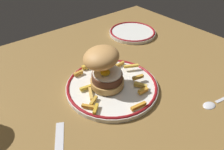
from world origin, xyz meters
TOP-DOWN VIEW (x-y plane):
  - ground_plane at (0.00, 0.00)cm, footprint 112.63×84.93cm
  - dinner_plate at (2.13, -2.68)cm, footprint 25.72×25.72cm
  - burger at (0.25, -1.47)cm, footprint 13.17×12.89cm
  - fries_pile at (2.19, -1.80)cm, footprint 22.62×23.45cm
  - side_plate at (30.38, 18.63)cm, footprint 19.00×19.00cm
  - spoon at (18.57, -24.14)cm, footprint 13.37×4.30cm

SIDE VIEW (x-z plane):
  - ground_plane at x=0.00cm, z-range -4.00..0.00cm
  - spoon at x=18.57cm, z-range -0.09..0.81cm
  - side_plate at x=30.38cm, z-range 0.03..1.63cm
  - dinner_plate at x=2.13cm, z-range 0.04..1.64cm
  - fries_pile at x=2.19cm, z-range 0.95..3.61cm
  - burger at x=0.25cm, z-range 1.53..13.30cm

